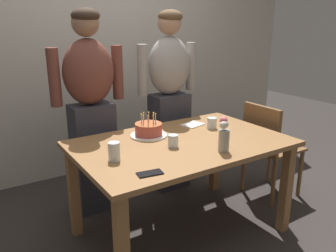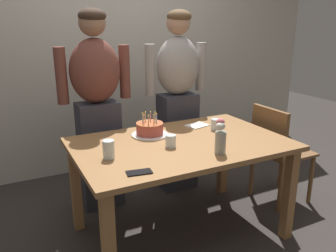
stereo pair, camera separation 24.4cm
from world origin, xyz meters
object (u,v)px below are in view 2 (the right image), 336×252
(birthday_cake, at_px, (150,130))
(water_glass_side, at_px, (109,149))
(cell_phone, at_px, (139,172))
(water_glass_near, at_px, (216,124))
(person_man_bearded, at_px, (97,108))
(napkin_stack, at_px, (197,125))
(water_glass_far, at_px, (171,141))
(dining_chair, at_px, (276,147))
(person_woman_cardigan, at_px, (178,99))
(flower_vase, at_px, (220,136))

(birthday_cake, distance_m, water_glass_side, 0.51)
(cell_phone, bearing_deg, birthday_cake, 69.67)
(water_glass_near, xyz_separation_m, person_man_bearded, (-0.78, 0.58, 0.09))
(cell_phone, relative_size, napkin_stack, 0.83)
(water_glass_far, bearing_deg, water_glass_side, -179.31)
(water_glass_near, bearing_deg, napkin_stack, 116.06)
(cell_phone, xyz_separation_m, dining_chair, (1.44, 0.41, -0.23))
(napkin_stack, height_order, person_man_bearded, person_man_bearded)
(napkin_stack, bearing_deg, dining_chair, -18.42)
(cell_phone, xyz_separation_m, person_woman_cardigan, (0.82, 1.06, 0.13))
(person_woman_cardigan, bearing_deg, water_glass_near, 92.64)
(birthday_cake, height_order, water_glass_far, birthday_cake)
(water_glass_far, distance_m, water_glass_side, 0.44)
(cell_phone, bearing_deg, water_glass_far, 48.65)
(person_woman_cardigan, relative_size, dining_chair, 1.90)
(birthday_cake, relative_size, person_woman_cardigan, 0.17)
(water_glass_near, distance_m, dining_chair, 0.66)
(water_glass_far, height_order, napkin_stack, water_glass_far)
(water_glass_far, xyz_separation_m, napkin_stack, (0.42, 0.34, -0.04))
(birthday_cake, bearing_deg, dining_chair, -8.74)
(person_man_bearded, distance_m, dining_chair, 1.57)
(cell_phone, bearing_deg, water_glass_near, 38.38)
(birthday_cake, height_order, water_glass_side, birthday_cake)
(water_glass_near, height_order, flower_vase, flower_vase)
(water_glass_near, relative_size, water_glass_far, 1.01)
(napkin_stack, bearing_deg, flower_vase, -107.98)
(birthday_cake, xyz_separation_m, dining_chair, (1.12, -0.17, -0.27))
(napkin_stack, relative_size, person_woman_cardigan, 0.10)
(water_glass_side, bearing_deg, water_glass_near, 11.66)
(dining_chair, bearing_deg, cell_phone, 105.88)
(water_glass_side, height_order, cell_phone, water_glass_side)
(cell_phone, height_order, napkin_stack, same)
(water_glass_far, bearing_deg, napkin_stack, 39.07)
(water_glass_far, height_order, dining_chair, dining_chair)
(flower_vase, bearing_deg, water_glass_near, 58.51)
(person_man_bearded, bearing_deg, napkin_stack, 148.80)
(dining_chair, bearing_deg, person_man_bearded, 64.70)
(water_glass_far, height_order, person_woman_cardigan, person_woman_cardigan)
(birthday_cake, bearing_deg, flower_vase, -64.64)
(napkin_stack, relative_size, flower_vase, 0.74)
(water_glass_far, relative_size, cell_phone, 0.60)
(birthday_cake, height_order, person_man_bearded, person_man_bearded)
(birthday_cake, height_order, person_woman_cardigan, person_woman_cardigan)
(napkin_stack, height_order, flower_vase, flower_vase)
(water_glass_side, relative_size, person_man_bearded, 0.07)
(birthday_cake, xyz_separation_m, napkin_stack, (0.45, 0.05, -0.04))
(water_glass_near, xyz_separation_m, cell_phone, (-0.85, -0.48, -0.04))
(water_glass_side, distance_m, person_woman_cardigan, 1.19)
(water_glass_side, xyz_separation_m, person_man_bearded, (0.15, 0.77, 0.07))
(flower_vase, xyz_separation_m, person_man_bearded, (-0.51, 1.02, 0.02))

